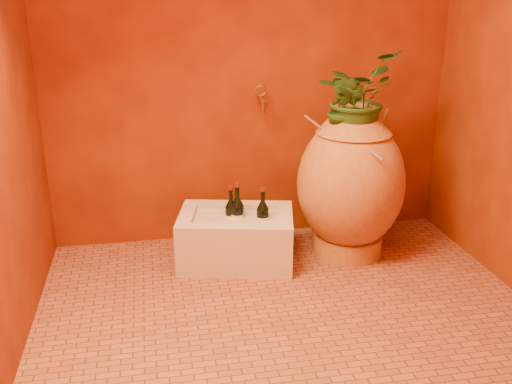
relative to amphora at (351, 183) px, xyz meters
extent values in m
plane|color=#984F31|center=(-0.52, -0.60, -0.45)|extent=(2.50, 2.50, 0.00)
cube|color=#5C1905|center=(-0.52, 0.40, 0.80)|extent=(2.50, 0.02, 2.50)
cylinder|color=#BA7F34|center=(0.00, 0.00, -0.39)|extent=(0.49, 0.49, 0.12)
ellipsoid|color=#BA7F34|center=(0.00, 0.00, -0.01)|extent=(0.75, 0.75, 0.80)
cone|color=#BA7F34|center=(0.00, 0.00, 0.36)|extent=(0.51, 0.51, 0.12)
torus|color=#BA7F34|center=(0.00, 0.00, 0.43)|extent=(0.32, 0.32, 0.05)
cylinder|color=olive|center=(-0.08, -0.05, 0.25)|extent=(0.42, 0.22, 0.32)
cylinder|color=olive|center=(-0.02, -0.12, 0.29)|extent=(0.14, 0.42, 0.12)
cylinder|color=olive|center=(0.10, -0.08, 0.30)|extent=(0.23, 0.25, 0.25)
cube|color=beige|center=(-0.69, 0.00, -0.31)|extent=(0.74, 0.58, 0.28)
cube|color=beige|center=(-0.69, 0.18, -0.16)|extent=(0.66, 0.23, 0.03)
cube|color=beige|center=(-0.69, -0.18, -0.16)|extent=(0.66, 0.23, 0.03)
cube|color=beige|center=(-0.98, 0.00, -0.16)|extent=(0.14, 0.29, 0.03)
cube|color=beige|center=(-0.40, 0.00, -0.16)|extent=(0.14, 0.29, 0.03)
cylinder|color=black|center=(-0.68, 0.02, -0.19)|extent=(0.07, 0.07, 0.18)
cone|color=black|center=(-0.68, 0.02, -0.08)|extent=(0.07, 0.07, 0.05)
cylinder|color=black|center=(-0.68, 0.02, -0.02)|extent=(0.03, 0.03, 0.07)
cylinder|color=maroon|center=(-0.68, 0.02, 0.02)|extent=(0.03, 0.03, 0.02)
cylinder|color=silver|center=(-0.68, 0.02, -0.19)|extent=(0.08, 0.08, 0.08)
cylinder|color=black|center=(-0.54, -0.03, -0.20)|extent=(0.07, 0.07, 0.17)
cone|color=black|center=(-0.54, -0.03, -0.09)|extent=(0.07, 0.07, 0.05)
cylinder|color=black|center=(-0.54, -0.03, -0.04)|extent=(0.02, 0.02, 0.07)
cylinder|color=maroon|center=(-0.54, -0.03, 0.01)|extent=(0.03, 0.03, 0.02)
cylinder|color=silver|center=(-0.54, -0.03, -0.20)|extent=(0.07, 0.07, 0.07)
cylinder|color=black|center=(-0.71, 0.04, -0.20)|extent=(0.07, 0.07, 0.16)
cone|color=black|center=(-0.71, 0.04, -0.10)|extent=(0.07, 0.07, 0.05)
cylinder|color=black|center=(-0.71, 0.04, -0.04)|extent=(0.02, 0.02, 0.06)
cylinder|color=maroon|center=(-0.71, 0.04, 0.00)|extent=(0.03, 0.03, 0.02)
cylinder|color=silver|center=(-0.71, 0.04, -0.20)|extent=(0.07, 0.07, 0.07)
cylinder|color=olive|center=(-0.48, 0.33, 0.45)|extent=(0.02, 0.14, 0.02)
cylinder|color=olive|center=(-0.48, 0.26, 0.41)|extent=(0.02, 0.02, 0.08)
torus|color=olive|center=(-0.48, 0.33, 0.50)|extent=(0.07, 0.01, 0.07)
cylinder|color=olive|center=(-0.48, 0.33, 0.48)|extent=(0.01, 0.01, 0.05)
imported|color=#1F491A|center=(0.01, 0.00, 0.51)|extent=(0.60, 0.59, 0.50)
imported|color=#1F491A|center=(-0.08, -0.04, 0.45)|extent=(0.26, 0.26, 0.37)
camera|label=1|loc=(-1.15, -3.03, 1.10)|focal=40.00mm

